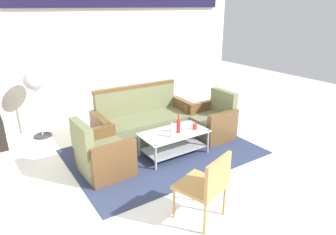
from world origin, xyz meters
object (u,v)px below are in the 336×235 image
Objects in this scene: armchair_left at (102,155)px; coffee_table at (174,140)px; cup at (195,126)px; pedestal_fan at (34,85)px; bottle_red at (178,126)px; armchair_right at (212,122)px; couch at (143,123)px; bottle_clear at (172,132)px; wicker_chair at (207,183)px.

armchair_left reaches higher than coffee_table.
pedestal_fan reaches higher than cup.
armchair_left is 1.28m from bottle_red.
bottle_red is 2.71m from pedestal_fan.
coffee_table is at bearing 101.39° from armchair_right.
bottle_red is 0.32m from cup.
armchair_right is at bearing 90.40° from armchair_left.
couch is 1.43× the size of pedestal_fan.
couch is 0.86m from coffee_table.
armchair_right is at bearing 12.00° from coffee_table.
bottle_clear is 0.28× the size of wicker_chair.
bottle_red is (1.25, -0.16, 0.24)m from armchair_left.
bottle_clear is at bearing 106.41° from armchair_right.
couch is 2.16× the size of wicker_chair.
armchair_left reaches higher than bottle_red.
armchair_left is at bearing 172.67° from bottle_red.
coffee_table is 0.42m from cup.
wicker_chair reaches higher than bottle_clear.
armchair_left and armchair_right have the same top height.
armchair_left is 0.67× the size of pedestal_fan.
couch is at bearing 99.50° from bottle_red.
couch reaches higher than coffee_table.
armchair_right reaches higher than bottle_clear.
armchair_left is at bearing -75.98° from pedestal_fan.
armchair_left is 2.06m from pedestal_fan.
pedestal_fan is at bearing 125.63° from bottle_clear.
bottle_clear is (-0.14, -0.14, 0.23)m from coffee_table.
coffee_table is 0.30m from bottle_clear.
coffee_table is at bearing 45.07° from bottle_clear.
wicker_chair is at bearing -114.06° from bottle_red.
armchair_right is at bearing 29.87° from wicker_chair.
couch reaches higher than armchair_left.
bottle_clear is 2.35× the size of cup.
wicker_chair is at bearing -111.64° from coffee_table.
pedestal_fan is (-1.71, 2.04, 0.49)m from bottle_red.
bottle_clear is 0.50m from cup.
bottle_clear is 0.21m from bottle_red.
armchair_left reaches higher than bottle_clear.
armchair_right is at bearing 151.46° from couch.
bottle_clear is 1.46m from wicker_chair.
coffee_table is (0.10, -0.85, -0.04)m from couch.
pedestal_fan is 1.51× the size of wicker_chair.
couch is 0.93m from bottle_red.
coffee_table is 0.27m from bottle_red.
armchair_left is at bearing 92.00° from armchair_right.
armchair_right is at bearing 25.36° from cup.
pedestal_fan is at bearing 129.82° from coffee_table.
couch is at bearing 87.67° from bottle_clear.
pedestal_fan reaches higher than armchair_left.
coffee_table is 2.69m from pedestal_fan.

